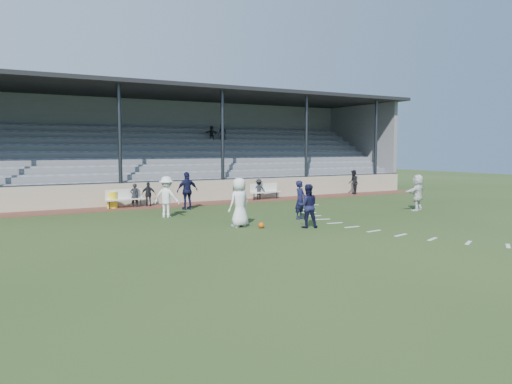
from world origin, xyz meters
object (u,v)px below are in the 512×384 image
bench_left (125,197)px  player_navy_lead (300,200)px  trash_bin (112,200)px  football (261,225)px  player_white_lead (239,202)px  bench_right (264,190)px  official (353,182)px

bench_left → player_navy_lead: (5.47, -7.79, 0.25)m
bench_left → player_navy_lead: player_navy_lead is taller
trash_bin → player_navy_lead: 9.95m
trash_bin → player_navy_lead: player_navy_lead is taller
trash_bin → football: (3.38, -9.15, -0.32)m
bench_left → player_white_lead: (2.20, -8.36, 0.37)m
bench_left → bench_right: size_ratio=1.00×
bench_right → trash_bin: bench_right is taller
bench_left → trash_bin: 0.63m
official → player_white_lead: bearing=-22.0°
player_navy_lead → official: bearing=12.0°
football → player_white_lead: size_ratio=0.12×
trash_bin → football: size_ratio=3.60×
bench_right → official: (6.77, -0.12, 0.24)m
player_white_lead → bench_right: bearing=-140.8°
bench_left → official: official is taller
player_white_lead → official: player_white_lead is taller
official → player_navy_lead: bearing=-16.1°
bench_left → trash_bin: (-0.61, 0.08, -0.15)m
bench_right → football: 10.74m
football → player_navy_lead: player_navy_lead is taller
trash_bin → football: bearing=-69.7°
trash_bin → player_white_lead: (2.81, -8.44, 0.52)m
bench_right → football: size_ratio=8.80×
bench_left → official: 15.14m
bench_right → football: (-5.61, -9.15, -0.47)m
bench_right → bench_left: bearing=173.8°
bench_left → trash_bin: size_ratio=2.45×
football → player_navy_lead: 3.08m
player_navy_lead → official: player_navy_lead is taller
player_navy_lead → trash_bin: bearing=101.0°
bench_left → player_white_lead: player_white_lead is taller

